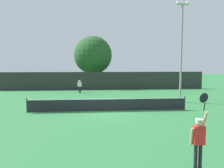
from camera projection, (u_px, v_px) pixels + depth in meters
The scene contains 10 objects.
ground_plane at pixel (108, 111), 16.64m from camera, with size 120.00×120.00×0.00m, color #2D723D.
tennis_net at pixel (108, 104), 16.59m from camera, with size 11.83×0.08×1.07m.
perimeter_fence at pixel (101, 81), 30.71m from camera, with size 28.72×0.12×2.42m, color #2D332D.
player_serving at pixel (199, 136), 7.45m from camera, with size 0.68×0.40×2.55m.
player_receiving at pixel (80, 85), 27.24m from camera, with size 0.57×0.23×1.56m.
tennis_ball at pixel (151, 115), 15.19m from camera, with size 0.07×0.07×0.07m, color #CCE033.
light_pole at pixel (181, 46), 20.21m from camera, with size 1.18×0.28×9.08m.
large_tree at pixel (93, 55), 33.72m from camera, with size 5.73×5.73×7.70m.
parked_car_near at pixel (49, 81), 35.67m from camera, with size 2.27×4.36×1.69m.
parked_car_mid at pixel (163, 80), 37.23m from camera, with size 2.27×4.35×1.69m.
Camera 1 is at (-1.08, -16.36, 3.52)m, focal length 35.88 mm.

